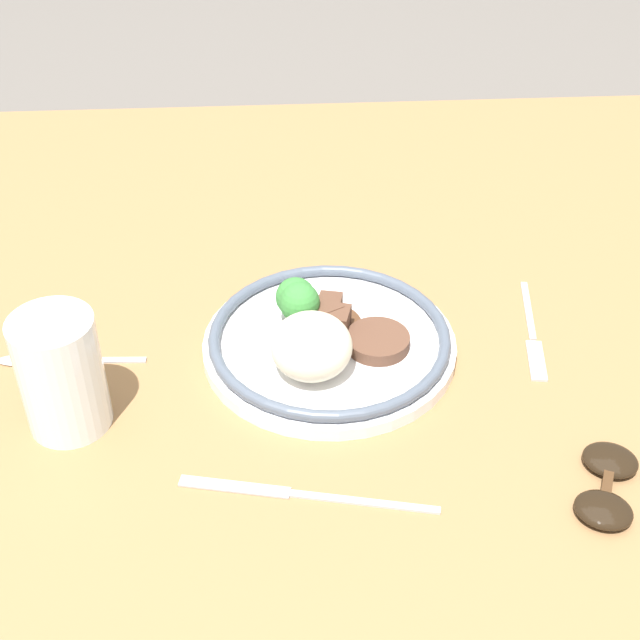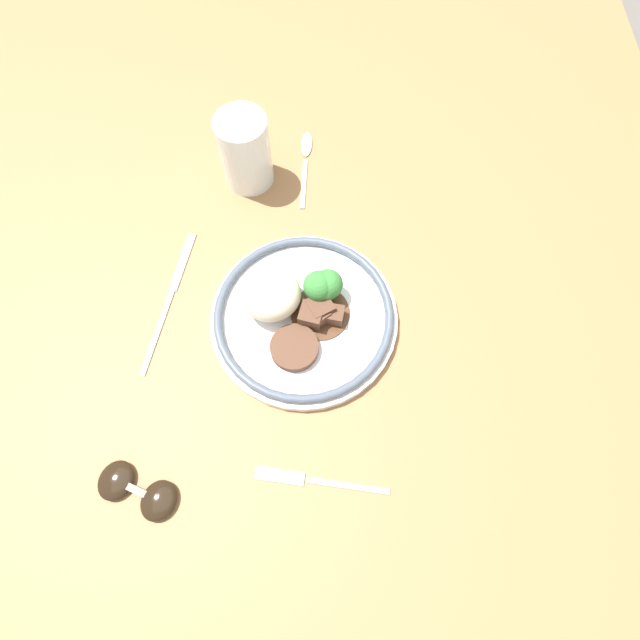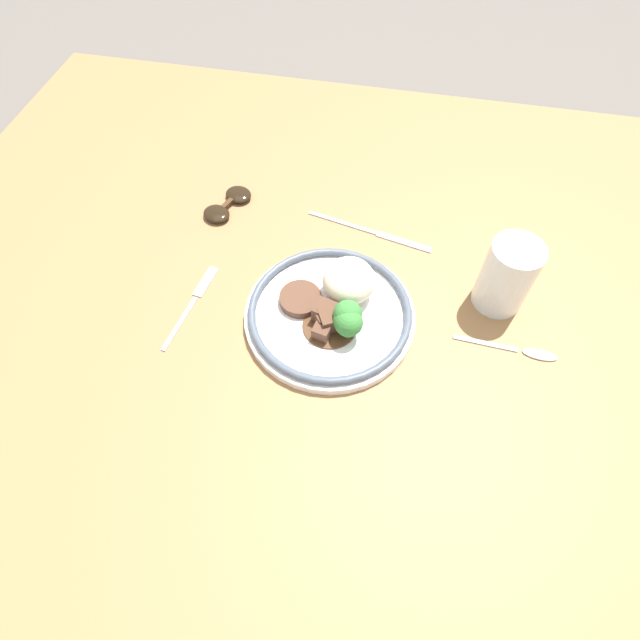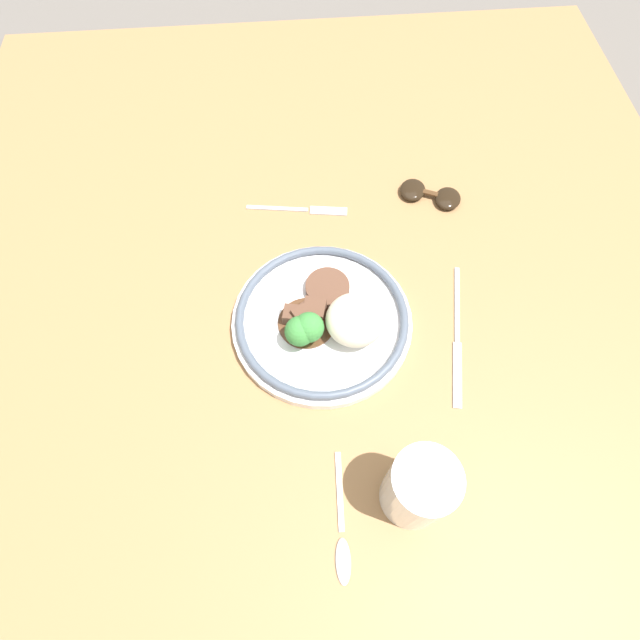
{
  "view_description": "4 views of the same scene",
  "coord_description": "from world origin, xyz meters",
  "px_view_note": "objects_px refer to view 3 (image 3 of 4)",
  "views": [
    {
      "loc": [
        0.01,
        0.69,
        0.63
      ],
      "look_at": [
        -0.03,
        -0.01,
        0.08
      ],
      "focal_mm": 50.0,
      "sensor_mm": 36.0,
      "label": 1
    },
    {
      "loc": [
        -0.31,
        -0.03,
        0.69
      ],
      "look_at": [
        -0.06,
        -0.03,
        0.09
      ],
      "focal_mm": 28.0,
      "sensor_mm": 36.0,
      "label": 2
    },
    {
      "loc": [
        0.03,
        -0.43,
        0.67
      ],
      "look_at": [
        -0.05,
        -0.04,
        0.08
      ],
      "focal_mm": 28.0,
      "sensor_mm": 36.0,
      "label": 3
    },
    {
      "loc": [
        0.3,
        -0.04,
        0.68
      ],
      "look_at": [
        -0.03,
        -0.02,
        0.08
      ],
      "focal_mm": 28.0,
      "sensor_mm": 36.0,
      "label": 4
    }
  ],
  "objects_px": {
    "plate": "(333,309)",
    "spoon": "(526,352)",
    "juice_glass": "(505,279)",
    "fork": "(195,299)",
    "knife": "(374,232)",
    "sunglasses": "(228,204)"
  },
  "relations": [
    {
      "from": "plate",
      "to": "spoon",
      "type": "bearing_deg",
      "value": -1.13
    },
    {
      "from": "juice_glass",
      "to": "spoon",
      "type": "height_order",
      "value": "juice_glass"
    },
    {
      "from": "fork",
      "to": "knife",
      "type": "relative_size",
      "value": 0.75
    },
    {
      "from": "sunglasses",
      "to": "knife",
      "type": "bearing_deg",
      "value": 20.94
    },
    {
      "from": "juice_glass",
      "to": "sunglasses",
      "type": "relative_size",
      "value": 1.04
    },
    {
      "from": "juice_glass",
      "to": "knife",
      "type": "relative_size",
      "value": 0.53
    },
    {
      "from": "juice_glass",
      "to": "spoon",
      "type": "relative_size",
      "value": 0.78
    },
    {
      "from": "knife",
      "to": "spoon",
      "type": "xyz_separation_m",
      "value": [
        0.25,
        -0.19,
        0.0
      ]
    },
    {
      "from": "plate",
      "to": "spoon",
      "type": "xyz_separation_m",
      "value": [
        0.29,
        -0.01,
        -0.02
      ]
    },
    {
      "from": "fork",
      "to": "spoon",
      "type": "bearing_deg",
      "value": -81.01
    },
    {
      "from": "plate",
      "to": "fork",
      "type": "xyz_separation_m",
      "value": [
        -0.22,
        -0.01,
        -0.02
      ]
    },
    {
      "from": "plate",
      "to": "sunglasses",
      "type": "distance_m",
      "value": 0.3
    },
    {
      "from": "knife",
      "to": "spoon",
      "type": "height_order",
      "value": "spoon"
    },
    {
      "from": "spoon",
      "to": "sunglasses",
      "type": "relative_size",
      "value": 1.34
    },
    {
      "from": "plate",
      "to": "fork",
      "type": "distance_m",
      "value": 0.22
    },
    {
      "from": "knife",
      "to": "spoon",
      "type": "distance_m",
      "value": 0.32
    },
    {
      "from": "knife",
      "to": "juice_glass",
      "type": "bearing_deg",
      "value": -14.43
    },
    {
      "from": "plate",
      "to": "fork",
      "type": "relative_size",
      "value": 1.55
    },
    {
      "from": "plate",
      "to": "juice_glass",
      "type": "height_order",
      "value": "juice_glass"
    },
    {
      "from": "fork",
      "to": "sunglasses",
      "type": "relative_size",
      "value": 1.47
    },
    {
      "from": "spoon",
      "to": "sunglasses",
      "type": "height_order",
      "value": "sunglasses"
    },
    {
      "from": "fork",
      "to": "spoon",
      "type": "height_order",
      "value": "spoon"
    }
  ]
}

